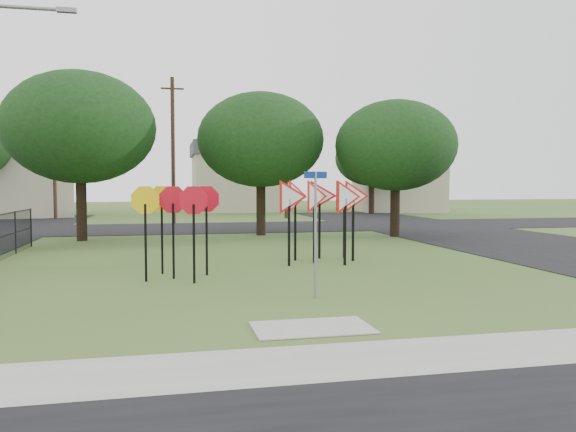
# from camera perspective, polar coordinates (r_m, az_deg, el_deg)

# --- Properties ---
(ground) EXTENTS (140.00, 140.00, 0.00)m
(ground) POSITION_cam_1_polar(r_m,az_deg,el_deg) (11.96, -0.46, -8.52)
(ground) COLOR #3A5B22
(sidewalk) EXTENTS (30.00, 1.60, 0.02)m
(sidewalk) POSITION_cam_1_polar(r_m,az_deg,el_deg) (8.02, 5.83, -14.40)
(sidewalk) COLOR #9E9E96
(sidewalk) RESTS_ON ground
(planting_strip) EXTENTS (30.00, 0.80, 0.02)m
(planting_strip) POSITION_cam_1_polar(r_m,az_deg,el_deg) (6.96, 9.02, -17.25)
(planting_strip) COLOR #3A5B22
(planting_strip) RESTS_ON ground
(street_right) EXTENTS (8.00, 50.00, 0.02)m
(street_right) POSITION_cam_1_polar(r_m,az_deg,el_deg) (25.95, 21.57, -2.35)
(street_right) COLOR black
(street_right) RESTS_ON ground
(street_far) EXTENTS (60.00, 8.00, 0.02)m
(street_far) POSITION_cam_1_polar(r_m,az_deg,el_deg) (31.65, -7.82, -1.19)
(street_far) COLOR black
(street_far) RESTS_ON ground
(curb_pad) EXTENTS (2.00, 1.20, 0.02)m
(curb_pad) POSITION_cam_1_polar(r_m,az_deg,el_deg) (9.68, 2.47, -11.29)
(curb_pad) COLOR #9E9E96
(curb_pad) RESTS_ON ground
(street_name_sign) EXTENTS (0.54, 0.18, 2.71)m
(street_name_sign) POSITION_cam_1_polar(r_m,az_deg,el_deg) (11.92, 2.80, -0.94)
(street_name_sign) COLOR gray
(street_name_sign) RESTS_ON ground
(stop_sign_cluster) EXTENTS (2.28, 1.85, 2.42)m
(stop_sign_cluster) POSITION_cam_1_polar(r_m,az_deg,el_deg) (14.73, -11.30, 0.68)
(stop_sign_cluster) COLOR black
(stop_sign_cluster) RESTS_ON ground
(yield_sign_cluster) EXTENTS (3.37, 2.01, 2.64)m
(yield_sign_cluster) POSITION_cam_1_polar(r_m,az_deg,el_deg) (17.63, 3.60, 1.59)
(yield_sign_cluster) COLOR black
(yield_sign_cluster) RESTS_ON ground
(far_pole_a) EXTENTS (1.40, 0.24, 9.00)m
(far_pole_a) POSITION_cam_1_polar(r_m,az_deg,el_deg) (35.54, -11.61, 6.66)
(far_pole_a) COLOR #3B2A1B
(far_pole_a) RESTS_ON ground
(far_pole_b) EXTENTS (1.40, 0.24, 8.50)m
(far_pole_b) POSITION_cam_1_polar(r_m,az_deg,el_deg) (40.39, -0.18, 5.95)
(far_pole_b) COLOR #3B2A1B
(far_pole_b) RESTS_ON ground
(far_pole_c) EXTENTS (1.40, 0.24, 9.00)m
(far_pole_c) POSITION_cam_1_polar(r_m,az_deg,el_deg) (42.22, -22.67, 5.93)
(far_pole_c) COLOR #3B2A1B
(far_pole_c) RESTS_ON ground
(house_left) EXTENTS (10.58, 8.88, 7.20)m
(house_left) POSITION_cam_1_polar(r_m,az_deg,el_deg) (46.95, -26.57, 4.38)
(house_left) COLOR #BCB997
(house_left) RESTS_ON ground
(house_mid) EXTENTS (8.40, 8.40, 6.20)m
(house_mid) POSITION_cam_1_polar(r_m,az_deg,el_deg) (51.87, -5.11, 4.02)
(house_mid) COLOR #BCB997
(house_mid) RESTS_ON ground
(house_right) EXTENTS (8.30, 8.30, 7.20)m
(house_right) POSITION_cam_1_polar(r_m,az_deg,el_deg) (51.67, 11.11, 4.53)
(house_right) COLOR #BCB997
(house_right) RESTS_ON ground
(tree_near_left) EXTENTS (6.40, 6.40, 7.27)m
(tree_near_left) POSITION_cam_1_polar(r_m,az_deg,el_deg) (25.84, -20.39, 8.41)
(tree_near_left) COLOR black
(tree_near_left) RESTS_ON ground
(tree_near_mid) EXTENTS (6.00, 6.00, 6.80)m
(tree_near_mid) POSITION_cam_1_polar(r_m,az_deg,el_deg) (26.91, -2.79, 7.72)
(tree_near_mid) COLOR black
(tree_near_mid) RESTS_ON ground
(tree_near_right) EXTENTS (5.60, 5.60, 6.33)m
(tree_near_right) POSITION_cam_1_polar(r_m,az_deg,el_deg) (26.64, 10.88, 7.03)
(tree_near_right) COLOR black
(tree_near_right) RESTS_ON ground
(tree_far_right) EXTENTS (6.00, 6.00, 6.80)m
(tree_far_right) POSITION_cam_1_polar(r_m,az_deg,el_deg) (46.50, 8.52, 5.80)
(tree_far_right) COLOR black
(tree_far_right) RESTS_ON ground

